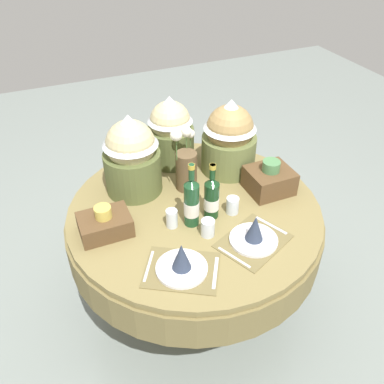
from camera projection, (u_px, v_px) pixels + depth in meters
name	position (u px, v px, depth m)	size (l,w,h in m)	color
ground	(194.00, 298.00, 2.72)	(8.00, 8.00, 0.00)	gray
dining_table	(194.00, 227.00, 2.34)	(1.41, 1.41, 0.77)	olive
place_setting_left	(182.00, 263.00, 1.86)	(0.43, 0.40, 0.16)	brown
place_setting_right	(254.00, 234.00, 2.01)	(0.42, 0.38, 0.16)	brown
flower_vase	(186.00, 165.00, 2.31)	(0.18, 0.21, 0.42)	brown
wine_bottle_left	(192.00, 202.00, 2.07)	(0.08, 0.08, 0.36)	#194223
wine_bottle_centre	(212.00, 197.00, 2.13)	(0.08, 0.08, 0.32)	#143819
tumbler_near_left	(232.00, 205.00, 2.19)	(0.07, 0.07, 0.09)	silver
tumbler_near_right	(208.00, 228.00, 2.05)	(0.07, 0.07, 0.09)	silver
tumbler_mid	(172.00, 218.00, 2.10)	(0.06, 0.06, 0.10)	silver
gift_tub_back_left	(131.00, 152.00, 2.24)	(0.32, 0.32, 0.47)	#566033
gift_tub_back_centre	(170.00, 128.00, 2.50)	(0.29, 0.29, 0.44)	#566033
gift_tub_back_right	(230.00, 134.00, 2.42)	(0.33, 0.33, 0.46)	olive
woven_basket_side_left	(105.00, 224.00, 2.06)	(0.26, 0.19, 0.16)	brown
woven_basket_side_right	(269.00, 179.00, 2.34)	(0.25, 0.22, 0.20)	brown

